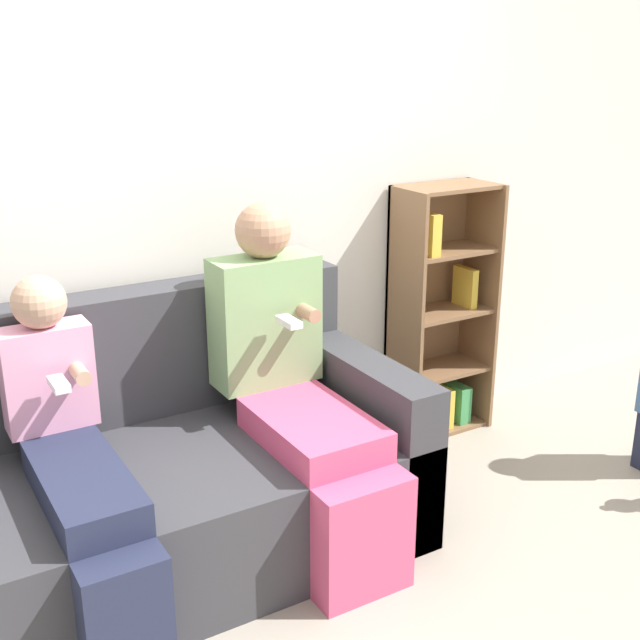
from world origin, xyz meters
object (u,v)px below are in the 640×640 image
child_seated (77,461)px  bookshelf (436,326)px  couch (124,490)px  adult_seated (295,378)px

child_seated → bookshelf: size_ratio=0.90×
couch → bookshelf: size_ratio=1.73×
child_seated → bookshelf: 1.88m
child_seated → adult_seated: bearing=3.4°
couch → bookshelf: 1.68m
adult_seated → couch: bearing=170.5°
couch → bookshelf: bearing=11.6°
child_seated → couch: bearing=40.3°
couch → adult_seated: adult_seated is taller
couch → child_seated: child_seated is taller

